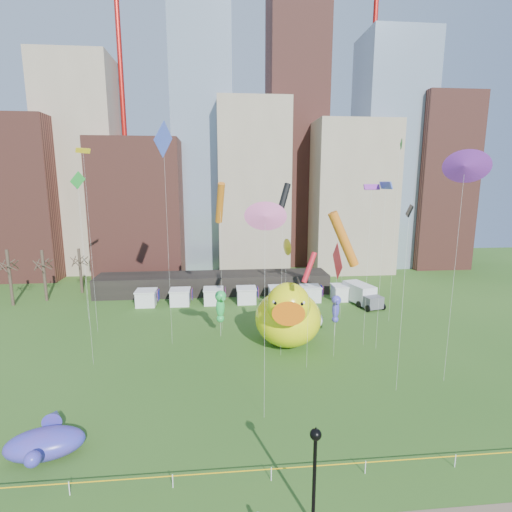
{
  "coord_description": "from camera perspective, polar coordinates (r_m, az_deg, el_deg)",
  "views": [
    {
      "loc": [
        -2.92,
        -20.6,
        18.15
      ],
      "look_at": [
        0.14,
        11.4,
        12.0
      ],
      "focal_mm": 27.0,
      "sensor_mm": 36.0,
      "label": 1
    }
  ],
  "objects": [
    {
      "name": "vendor_tents",
      "position": [
        59.24,
        -1.43,
        -5.89
      ],
      "size": [
        33.24,
        2.8,
        2.4
      ],
      "color": "white",
      "rests_on": "ground"
    },
    {
      "name": "pavilion",
      "position": [
        64.76,
        -6.25,
        -4.04
      ],
      "size": [
        38.0,
        6.0,
        3.2
      ],
      "primitive_type": "cube",
      "color": "black",
      "rests_on": "ground"
    },
    {
      "name": "kite_2",
      "position": [
        33.79,
        21.77,
        6.1
      ],
      "size": [
        1.55,
        2.85,
        16.36
      ],
      "color": "silver",
      "rests_on": "ground"
    },
    {
      "name": "crane_left",
      "position": [
        91.18,
        -19.08,
        28.67
      ],
      "size": [
        23.0,
        1.0,
        76.0
      ],
      "color": "red",
      "rests_on": "ground"
    },
    {
      "name": "crane_right",
      "position": [
        95.53,
        17.65,
        27.88
      ],
      "size": [
        23.0,
        1.0,
        76.0
      ],
      "color": "red",
      "rests_on": "ground"
    },
    {
      "name": "seahorse_purple",
      "position": [
        46.73,
        11.76,
        -7.36
      ],
      "size": [
        1.18,
        1.46,
        5.14
      ],
      "rotation": [
        0.0,
        0.0,
        -0.05
      ],
      "color": "silver",
      "rests_on": "ground"
    },
    {
      "name": "seahorse_green",
      "position": [
        45.97,
        -5.32,
        -7.06
      ],
      "size": [
        1.66,
        1.88,
        5.69
      ],
      "rotation": [
        0.0,
        0.0,
        0.32
      ],
      "color": "silver",
      "rests_on": "ground"
    },
    {
      "name": "kite_13",
      "position": [
        42.24,
        18.68,
        9.67
      ],
      "size": [
        0.44,
        2.52,
        18.26
      ],
      "color": "silver",
      "rests_on": "ground"
    },
    {
      "name": "kite_4",
      "position": [
        49.16,
        -24.21,
        13.5
      ],
      "size": [
        1.32,
        1.61,
        21.99
      ],
      "color": "silver",
      "rests_on": "ground"
    },
    {
      "name": "kite_3",
      "position": [
        52.21,
        20.62,
        15.06
      ],
      "size": [
        0.64,
        1.36,
        23.49
      ],
      "color": "silver",
      "rests_on": "ground"
    },
    {
      "name": "ground",
      "position": [
        27.61,
        2.27,
        -30.28
      ],
      "size": [
        160.0,
        160.0,
        0.0
      ],
      "primitive_type": "plane",
      "color": "#2C571B",
      "rests_on": "ground"
    },
    {
      "name": "kite_6",
      "position": [
        51.68,
        12.84,
        2.44
      ],
      "size": [
        4.43,
        1.32,
        14.61
      ],
      "color": "silver",
      "rests_on": "ground"
    },
    {
      "name": "caution_tape",
      "position": [
        27.17,
        2.29,
        -29.2
      ],
      "size": [
        50.0,
        0.06,
        0.9
      ],
      "color": "white",
      "rests_on": "ground"
    },
    {
      "name": "kite_8",
      "position": [
        36.83,
        7.89,
        -1.71
      ],
      "size": [
        1.76,
        1.3,
        11.71
      ],
      "color": "silver",
      "rests_on": "ground"
    },
    {
      "name": "lamppost",
      "position": [
        23.07,
        8.68,
        -28.42
      ],
      "size": [
        0.61,
        0.61,
        5.89
      ],
      "color": "black",
      "rests_on": "footpath"
    },
    {
      "name": "kite_7",
      "position": [
        37.38,
        28.55,
        11.6
      ],
      "size": [
        1.73,
        2.54,
        20.88
      ],
      "color": "silver",
      "rests_on": "ground"
    },
    {
      "name": "big_duck",
      "position": [
        43.52,
        4.77,
        -8.72
      ],
      "size": [
        8.85,
        10.85,
        7.88
      ],
      "rotation": [
        0.0,
        0.0,
        -0.17
      ],
      "color": "#F7F80C",
      "rests_on": "ground"
    },
    {
      "name": "kite_9",
      "position": [
        27.34,
        1.35,
        5.85
      ],
      "size": [
        2.05,
        0.81,
        16.83
      ],
      "color": "silver",
      "rests_on": "ground"
    },
    {
      "name": "small_duck",
      "position": [
        49.68,
        8.46,
        -9.18
      ],
      "size": [
        2.83,
        3.64,
        2.72
      ],
      "rotation": [
        0.0,
        0.0,
        -0.09
      ],
      "color": "white",
      "rests_on": "ground"
    },
    {
      "name": "skyline",
      "position": [
        81.89,
        -1.89,
        13.13
      ],
      "size": [
        101.0,
        23.0,
        68.0
      ],
      "color": "brown",
      "rests_on": "ground"
    },
    {
      "name": "bare_trees",
      "position": [
        68.41,
        -28.81,
        -2.46
      ],
      "size": [
        8.44,
        6.44,
        8.5
      ],
      "color": "#382B21",
      "rests_on": "ground"
    },
    {
      "name": "kite_10",
      "position": [
        38.49,
        3.98,
        7.92
      ],
      "size": [
        2.05,
        2.04,
        18.14
      ],
      "color": "silver",
      "rests_on": "ground"
    },
    {
      "name": "kite_1",
      "position": [
        53.99,
        -24.97,
        9.51
      ],
      "size": [
        1.54,
        3.66,
        18.48
      ],
      "color": "silver",
      "rests_on": "ground"
    },
    {
      "name": "kite_5",
      "position": [
        42.53,
        -13.55,
        16.08
      ],
      "size": [
        1.45,
        3.54,
        24.45
      ],
      "color": "silver",
      "rests_on": "ground"
    },
    {
      "name": "kite_14",
      "position": [
        45.95,
        -5.34,
        7.8
      ],
      "size": [
        1.37,
        3.0,
        18.23
      ],
      "color": "silver",
      "rests_on": "ground"
    },
    {
      "name": "kite_15",
      "position": [
        42.84,
        16.76,
        9.38
      ],
      "size": [
        1.94,
        0.75,
        17.98
      ],
      "color": "silver",
      "rests_on": "ground"
    },
    {
      "name": "kite_0",
      "position": [
        39.84,
        11.96,
        -0.81
      ],
      "size": [
        0.15,
        3.72,
        12.2
      ],
      "color": "silver",
      "rests_on": "ground"
    },
    {
      "name": "box_truck",
      "position": [
        60.6,
        15.35,
        -5.47
      ],
      "size": [
        4.29,
        7.47,
        2.99
      ],
      "rotation": [
        0.0,
        0.0,
        0.26
      ],
      "color": "white",
      "rests_on": "ground"
    },
    {
      "name": "whale_inflatable",
      "position": [
        32.04,
        -28.72,
        -22.93
      ],
      "size": [
        5.44,
        6.55,
        2.24
      ],
      "rotation": [
        0.0,
        0.0,
        0.16
      ],
      "color": "#55399C",
      "rests_on": "ground"
    },
    {
      "name": "kite_11",
      "position": [
        39.98,
        -24.79,
        8.82
      ],
      "size": [
        0.96,
        1.41,
        19.2
      ],
      "color": "silver",
      "rests_on": "ground"
    },
    {
      "name": "kite_12",
      "position": [
        55.63,
        4.5,
        1.33
      ],
      "size": [
        0.64,
        2.43,
        10.21
      ],
      "color": "silver",
      "rests_on": "ground"
    }
  ]
}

